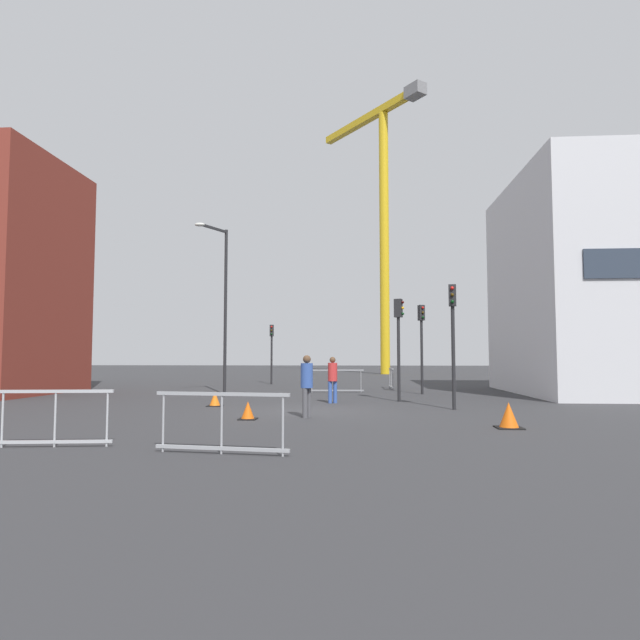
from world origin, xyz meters
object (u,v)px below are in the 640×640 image
Objects in this scene: streetlamp_tall at (222,296)px; traffic_light_verge at (272,344)px; construction_crane at (383,201)px; traffic_light_corner at (453,325)px; traffic_cone_on_verge at (215,399)px; traffic_light_far at (422,334)px; pedestrian_waiting at (307,381)px; traffic_cone_orange at (509,416)px; traffic_cone_striped at (248,411)px; traffic_light_island at (399,332)px; pedestrian_walking at (333,376)px.

streetlamp_tall is 9.29m from traffic_light_verge.
traffic_light_corner is (0.65, -33.97, -14.00)m from construction_crane.
streetlamp_tall is at bearing 102.36° from traffic_cone_on_verge.
streetlamp_tall is at bearing -174.20° from traffic_light_far.
construction_crane is 39.96m from pedestrian_waiting.
traffic_cone_striped is at bearing 168.67° from traffic_cone_orange.
traffic_cone_on_verge is at bearing -88.49° from traffic_light_verge.
construction_crane is at bearing 88.37° from traffic_light_island.
streetlamp_tall is 10.35m from pedestrian_waiting.
streetlamp_tall is 14.84× the size of traffic_cone_on_verge.
traffic_light_far is at bearing 65.61° from pedestrian_waiting.
traffic_light_verge is 13.91m from traffic_light_island.
traffic_light_corner is 6.94m from traffic_light_far.
pedestrian_waiting is at bearing 159.49° from traffic_cone_orange.
traffic_cone_striped is 0.79× the size of traffic_cone_orange.
traffic_light_island reaches higher than traffic_cone_on_verge.
traffic_cone_striped is at bearing -82.80° from traffic_light_verge.
traffic_cone_striped is (-1.55, -0.56, -0.79)m from pedestrian_waiting.
streetlamp_tall is 7.34m from pedestrian_walking.
traffic_cone_striped is (3.11, -9.16, -4.20)m from streetlamp_tall.
construction_crane reaches higher than traffic_cone_striped.
traffic_light_corner is 2.40× the size of pedestrian_walking.
pedestrian_waiting is at bearing -96.16° from pedestrian_walking.
construction_crane is 15.60× the size of pedestrian_walking.
construction_crane is 40.97m from traffic_cone_striped.
pedestrian_walking reaches higher than traffic_cone_striped.
traffic_cone_orange is (8.88, -19.52, -2.17)m from traffic_light_verge.
traffic_light_verge is at bearing 119.04° from traffic_light_corner.
traffic_light_corner is at bearing 29.66° from pedestrian_waiting.
traffic_cone_on_verge is at bearing -140.89° from traffic_light_far.
traffic_cone_orange is at bearing -47.25° from streetlamp_tall.
traffic_light_corner reaches higher than traffic_light_far.
streetlamp_tall is 11.11m from traffic_light_corner.
traffic_cone_striped is (-5.86, -10.07, -2.48)m from traffic_light_far.
traffic_light_far reaches higher than pedestrian_walking.
traffic_cone_on_verge reaches higher than traffic_cone_striped.
streetlamp_tall reaches higher than traffic_light_corner.
traffic_cone_striped is 4.21m from traffic_cone_on_verge.
pedestrian_walking is (-4.01, 2.10, -1.73)m from traffic_light_corner.
construction_crane is at bearing 67.79° from traffic_light_verge.
streetlamp_tall reaches higher than traffic_cone_on_verge.
traffic_cone_striped is at bearing -120.21° from traffic_light_far.
traffic_light_corner is 8.38m from traffic_cone_on_verge.
traffic_light_verge is at bearing -112.21° from construction_crane.
pedestrian_waiting is 4.77m from traffic_cone_on_verge.
traffic_light_far is at bearing 51.78° from pedestrian_walking.
traffic_cone_striped is at bearing -152.69° from traffic_light_corner.
traffic_light_corner reaches higher than traffic_cone_on_verge.
traffic_light_far is 1.11× the size of traffic_light_verge.
traffic_cone_orange is at bearing -74.59° from traffic_light_island.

